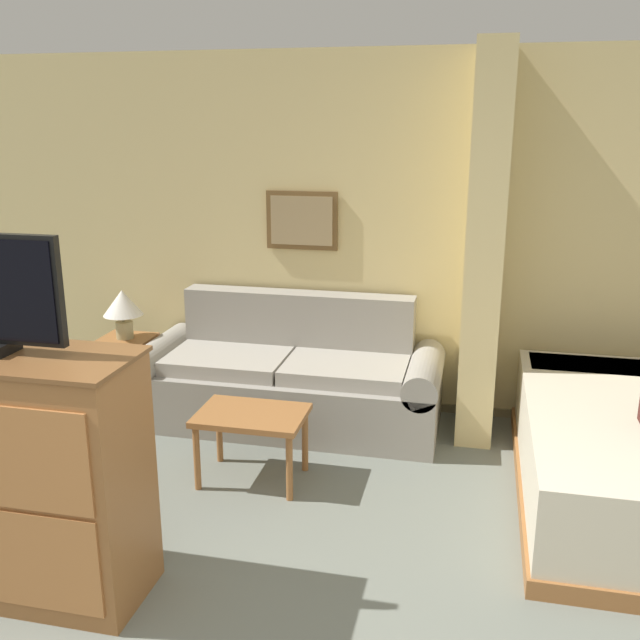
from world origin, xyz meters
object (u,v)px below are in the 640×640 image
couch (289,379)px  tv_dresser (3,473)px  coffee_table (252,422)px  table_lamp (123,306)px

couch → tv_dresser: bearing=-109.8°
couch → tv_dresser: 2.28m
coffee_table → tv_dresser: 1.46m
coffee_table → table_lamp: table_lamp is taller
coffee_table → tv_dresser: (-0.78, -1.22, 0.20)m
table_lamp → tv_dresser: (0.49, -2.09, -0.22)m
couch → coffee_table: couch is taller
table_lamp → tv_dresser: 2.16m
coffee_table → couch: bearing=90.8°
couch → coffee_table: (0.01, -0.91, 0.06)m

